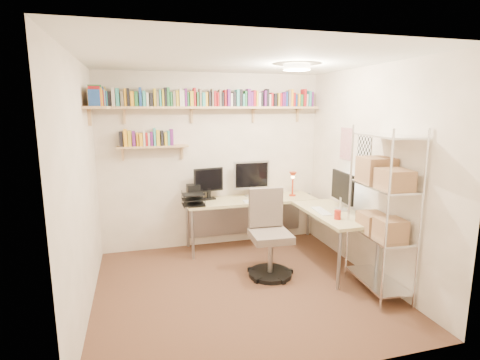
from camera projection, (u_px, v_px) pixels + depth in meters
name	position (u px, v px, depth m)	size (l,w,h in m)	color
ground	(241.00, 288.00, 4.26)	(3.20, 3.20, 0.00)	#462E1E
room_shell	(242.00, 153.00, 3.97)	(3.24, 3.04, 2.52)	#C1B49D
wall_shelves	(185.00, 107.00, 4.99)	(3.12, 1.09, 0.80)	#DBBA7B
corner_desk	(262.00, 203.00, 5.19)	(2.10, 1.89, 1.26)	tan
office_chair	(269.00, 240.00, 4.55)	(0.55, 0.56, 1.05)	black
wire_rack	(382.00, 197.00, 3.97)	(0.46, 0.82, 1.83)	silver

